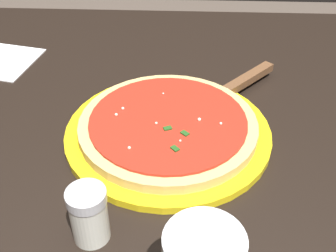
{
  "coord_description": "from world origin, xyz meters",
  "views": [
    {
      "loc": [
        0.05,
        -0.52,
        1.2
      ],
      "look_at": [
        0.03,
        -0.0,
        0.79
      ],
      "focal_mm": 46.34,
      "sensor_mm": 36.0,
      "label": 1
    }
  ],
  "objects_px": {
    "pizza": "(168,125)",
    "napkin_loose_left": "(3,61)",
    "serving_plate": "(168,133)",
    "parmesan_shaker": "(89,215)",
    "pizza_server": "(233,88)"
  },
  "relations": [
    {
      "from": "pizza",
      "to": "pizza_server",
      "type": "xyz_separation_m",
      "value": [
        0.11,
        0.11,
        -0.0
      ]
    },
    {
      "from": "pizza",
      "to": "parmesan_shaker",
      "type": "distance_m",
      "value": 0.21
    },
    {
      "from": "pizza",
      "to": "parmesan_shaker",
      "type": "xyz_separation_m",
      "value": [
        -0.08,
        -0.19,
        0.02
      ]
    },
    {
      "from": "pizza_server",
      "to": "napkin_loose_left",
      "type": "relative_size",
      "value": 1.47
    },
    {
      "from": "serving_plate",
      "to": "pizza",
      "type": "bearing_deg",
      "value": -91.13
    },
    {
      "from": "serving_plate",
      "to": "parmesan_shaker",
      "type": "height_order",
      "value": "parmesan_shaker"
    },
    {
      "from": "serving_plate",
      "to": "pizza_server",
      "type": "height_order",
      "value": "pizza_server"
    },
    {
      "from": "serving_plate",
      "to": "pizza_server",
      "type": "relative_size",
      "value": 1.65
    },
    {
      "from": "pizza",
      "to": "napkin_loose_left",
      "type": "bearing_deg",
      "value": 147.02
    },
    {
      "from": "serving_plate",
      "to": "pizza",
      "type": "relative_size",
      "value": 1.16
    },
    {
      "from": "serving_plate",
      "to": "parmesan_shaker",
      "type": "relative_size",
      "value": 4.24
    },
    {
      "from": "serving_plate",
      "to": "parmesan_shaker",
      "type": "xyz_separation_m",
      "value": [
        -0.08,
        -0.19,
        0.03
      ]
    },
    {
      "from": "pizza",
      "to": "parmesan_shaker",
      "type": "bearing_deg",
      "value": -113.2
    },
    {
      "from": "pizza_server",
      "to": "napkin_loose_left",
      "type": "xyz_separation_m",
      "value": [
        -0.44,
        0.1,
        -0.02
      ]
    },
    {
      "from": "parmesan_shaker",
      "to": "napkin_loose_left",
      "type": "bearing_deg",
      "value": 121.64
    }
  ]
}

